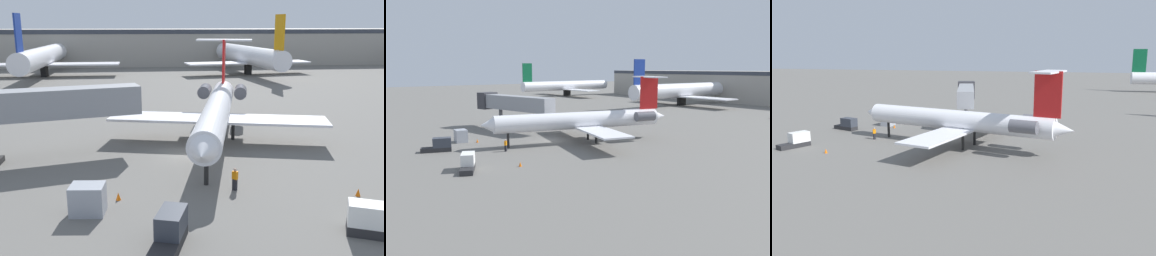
# 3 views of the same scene
# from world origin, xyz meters

# --- Properties ---
(ground_plane) EXTENTS (400.00, 400.00, 0.10)m
(ground_plane) POSITION_xyz_m (0.00, 0.00, -0.05)
(ground_plane) COLOR #66635E
(regional_jet) EXTENTS (22.54, 30.07, 10.03)m
(regional_jet) POSITION_xyz_m (3.79, 4.10, 3.52)
(regional_jet) COLOR white
(regional_jet) RESTS_ON ground_plane
(jet_bridge) EXTENTS (18.65, 7.28, 6.62)m
(jet_bridge) POSITION_xyz_m (-14.22, -0.04, 4.93)
(jet_bridge) COLOR gray
(jet_bridge) RESTS_ON ground_plane
(ground_crew_marshaller) EXTENTS (0.47, 0.47, 1.69)m
(ground_crew_marshaller) POSITION_xyz_m (2.82, -9.00, 0.86)
(ground_crew_marshaller) COLOR black
(ground_crew_marshaller) RESTS_ON ground_plane
(baggage_tug_lead) EXTENTS (4.22, 2.92, 1.90)m
(baggage_tug_lead) POSITION_xyz_m (9.42, -16.65, 0.84)
(baggage_tug_lead) COLOR #262628
(baggage_tug_lead) RESTS_ON ground_plane
(baggage_tug_trailing) EXTENTS (2.55, 4.24, 1.90)m
(baggage_tug_trailing) POSITION_xyz_m (-2.42, -16.42, 0.84)
(baggage_tug_trailing) COLOR #262628
(baggage_tug_trailing) RESTS_ON ground_plane
(cargo_container_uld) EXTENTS (2.32, 1.91, 1.94)m
(cargo_container_uld) POSITION_xyz_m (-7.40, -11.78, 0.97)
(cargo_container_uld) COLOR #999EA8
(cargo_container_uld) RESTS_ON ground_plane
(traffic_cone_near) EXTENTS (0.36, 0.36, 0.55)m
(traffic_cone_near) POSITION_xyz_m (-5.60, -9.85, 0.28)
(traffic_cone_near) COLOR orange
(traffic_cone_near) RESTS_ON ground_plane
(traffic_cone_mid) EXTENTS (0.36, 0.36, 0.55)m
(traffic_cone_mid) POSITION_xyz_m (11.31, -11.11, 0.28)
(traffic_cone_mid) COLOR orange
(traffic_cone_mid) RESTS_ON ground_plane
(terminal_building) EXTENTS (156.95, 21.68, 10.27)m
(terminal_building) POSITION_xyz_m (0.00, 91.89, 5.15)
(terminal_building) COLOR #9E998E
(terminal_building) RESTS_ON ground_plane
(parked_airliner_west_mid) EXTENTS (34.17, 40.68, 13.75)m
(parked_airliner_west_mid) POSITION_xyz_m (-26.18, 63.00, 4.47)
(parked_airliner_west_mid) COLOR white
(parked_airliner_west_mid) RESTS_ON ground_plane
(parked_airliner_centre) EXTENTS (30.65, 36.08, 13.68)m
(parked_airliner_centre) POSITION_xyz_m (21.43, 61.72, 4.44)
(parked_airliner_centre) COLOR white
(parked_airliner_centre) RESTS_ON ground_plane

